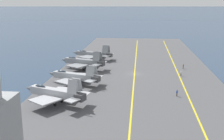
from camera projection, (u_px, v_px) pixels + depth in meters
ground_plane at (134, 75)px, 90.38m from camera, size 2000.00×2000.00×0.00m
carrier_deck at (135, 74)px, 90.33m from camera, size 170.57×50.80×0.40m
deck_stripe_foul_line at (179, 75)px, 88.94m from camera, size 153.50×2.76×0.01m
deck_stripe_centerline at (135, 74)px, 90.28m from camera, size 153.52×0.36×0.01m
parked_jet_nearest at (55, 93)px, 63.70m from camera, size 12.96×16.48×6.60m
parked_jet_second at (74, 76)px, 78.73m from camera, size 12.35×16.48×5.77m
parked_jet_third at (83, 62)px, 95.60m from camera, size 13.53×16.88×6.56m
parked_jet_fourth at (93, 54)px, 111.63m from camera, size 14.27×17.31×5.97m
crew_blue_vest at (177, 93)px, 69.05m from camera, size 0.46×0.43×1.70m
crew_white_vest at (181, 73)px, 87.38m from camera, size 0.43×0.46×1.77m
crew_brown_vest at (183, 66)px, 96.64m from camera, size 0.46×0.41×1.76m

